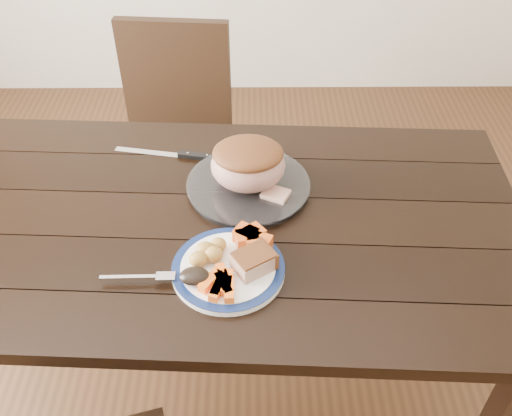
{
  "coord_description": "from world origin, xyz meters",
  "views": [
    {
      "loc": [
        0.07,
        -1.12,
        1.78
      ],
      "look_at": [
        0.08,
        -0.02,
        0.8
      ],
      "focal_mm": 40.0,
      "sensor_mm": 36.0,
      "label": 1
    }
  ],
  "objects_px": {
    "dinner_plate": "(228,269)",
    "fork": "(143,277)",
    "pork_slice": "(253,262)",
    "serving_platter": "(248,187)",
    "dining_table": "(227,242)",
    "chair_far": "(175,132)",
    "roast_joint": "(248,166)",
    "carving_knife": "(185,155)"
  },
  "relations": [
    {
      "from": "dinner_plate",
      "to": "pork_slice",
      "type": "relative_size",
      "value": 2.99
    },
    {
      "from": "serving_platter",
      "to": "dining_table",
      "type": "bearing_deg",
      "value": -116.83
    },
    {
      "from": "chair_far",
      "to": "fork",
      "type": "bearing_deg",
      "value": 97.45
    },
    {
      "from": "chair_far",
      "to": "roast_joint",
      "type": "relative_size",
      "value": 4.54
    },
    {
      "from": "dinner_plate",
      "to": "serving_platter",
      "type": "height_order",
      "value": "serving_platter"
    },
    {
      "from": "serving_platter",
      "to": "carving_knife",
      "type": "bearing_deg",
      "value": 141.26
    },
    {
      "from": "pork_slice",
      "to": "dinner_plate",
      "type": "bearing_deg",
      "value": 175.24
    },
    {
      "from": "dining_table",
      "to": "chair_far",
      "type": "distance_m",
      "value": 0.78
    },
    {
      "from": "pork_slice",
      "to": "carving_knife",
      "type": "relative_size",
      "value": 0.29
    },
    {
      "from": "pork_slice",
      "to": "serving_platter",
      "type": "bearing_deg",
      "value": 92.36
    },
    {
      "from": "dinner_plate",
      "to": "pork_slice",
      "type": "distance_m",
      "value": 0.07
    },
    {
      "from": "pork_slice",
      "to": "fork",
      "type": "xyz_separation_m",
      "value": [
        -0.26,
        -0.03,
        -0.02
      ]
    },
    {
      "from": "dining_table",
      "to": "roast_joint",
      "type": "distance_m",
      "value": 0.22
    },
    {
      "from": "dinner_plate",
      "to": "pork_slice",
      "type": "xyz_separation_m",
      "value": [
        0.06,
        -0.01,
        0.03
      ]
    },
    {
      "from": "chair_far",
      "to": "dinner_plate",
      "type": "bearing_deg",
      "value": 109.42
    },
    {
      "from": "dinner_plate",
      "to": "dining_table",
      "type": "bearing_deg",
      "value": 93.47
    },
    {
      "from": "dining_table",
      "to": "fork",
      "type": "relative_size",
      "value": 9.24
    },
    {
      "from": "roast_joint",
      "to": "dining_table",
      "type": "bearing_deg",
      "value": -116.83
    },
    {
      "from": "dinner_plate",
      "to": "carving_knife",
      "type": "relative_size",
      "value": 0.86
    },
    {
      "from": "chair_far",
      "to": "fork",
      "type": "height_order",
      "value": "chair_far"
    },
    {
      "from": "dining_table",
      "to": "serving_platter",
      "type": "relative_size",
      "value": 4.86
    },
    {
      "from": "dining_table",
      "to": "pork_slice",
      "type": "height_order",
      "value": "pork_slice"
    },
    {
      "from": "chair_far",
      "to": "roast_joint",
      "type": "bearing_deg",
      "value": 119.92
    },
    {
      "from": "roast_joint",
      "to": "carving_knife",
      "type": "xyz_separation_m",
      "value": [
        -0.19,
        0.15,
        -0.08
      ]
    },
    {
      "from": "fork",
      "to": "roast_joint",
      "type": "bearing_deg",
      "value": 53.52
    },
    {
      "from": "serving_platter",
      "to": "roast_joint",
      "type": "bearing_deg",
      "value": 90.0
    },
    {
      "from": "dinner_plate",
      "to": "fork",
      "type": "relative_size",
      "value": 1.54
    },
    {
      "from": "dining_table",
      "to": "roast_joint",
      "type": "height_order",
      "value": "roast_joint"
    },
    {
      "from": "dining_table",
      "to": "carving_knife",
      "type": "xyz_separation_m",
      "value": [
        -0.13,
        0.27,
        0.1
      ]
    },
    {
      "from": "chair_far",
      "to": "fork",
      "type": "distance_m",
      "value": 1.0
    },
    {
      "from": "fork",
      "to": "dinner_plate",
      "type": "bearing_deg",
      "value": 8.45
    },
    {
      "from": "chair_far",
      "to": "roast_joint",
      "type": "height_order",
      "value": "chair_far"
    },
    {
      "from": "dining_table",
      "to": "fork",
      "type": "distance_m",
      "value": 0.32
    },
    {
      "from": "carving_knife",
      "to": "chair_far",
      "type": "bearing_deg",
      "value": 112.48
    },
    {
      "from": "chair_far",
      "to": "roast_joint",
      "type": "distance_m",
      "value": 0.75
    },
    {
      "from": "fork",
      "to": "carving_knife",
      "type": "distance_m",
      "value": 0.5
    },
    {
      "from": "dining_table",
      "to": "pork_slice",
      "type": "xyz_separation_m",
      "value": [
        0.07,
        -0.2,
        0.13
      ]
    },
    {
      "from": "pork_slice",
      "to": "roast_joint",
      "type": "relative_size",
      "value": 0.45
    },
    {
      "from": "chair_far",
      "to": "carving_knife",
      "type": "xyz_separation_m",
      "value": [
        0.1,
        -0.47,
        0.23
      ]
    },
    {
      "from": "dinner_plate",
      "to": "fork",
      "type": "height_order",
      "value": "fork"
    },
    {
      "from": "dining_table",
      "to": "pork_slice",
      "type": "relative_size",
      "value": 17.99
    },
    {
      "from": "pork_slice",
      "to": "fork",
      "type": "bearing_deg",
      "value": -173.83
    }
  ]
}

